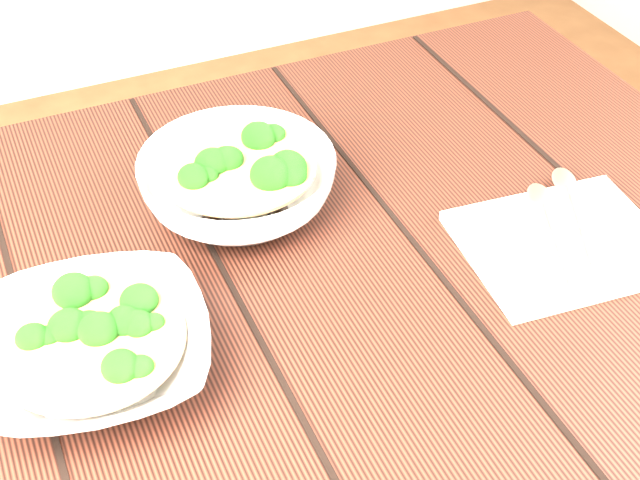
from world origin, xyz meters
TOP-DOWN VIEW (x-y plane):
  - table at (0.00, 0.00)m, footprint 1.20×0.80m
  - soup_bowl_front at (-0.17, -0.05)m, footprint 0.24×0.24m
  - soup_bowl_back at (0.03, 0.12)m, footprint 0.24×0.24m
  - trivet at (0.03, 0.10)m, footprint 0.12×0.12m
  - napkin at (0.32, -0.08)m, footprint 0.22×0.19m
  - spoon_left at (0.32, -0.04)m, footprint 0.08×0.16m
  - spoon_right at (0.36, -0.03)m, footprint 0.09×0.16m

SIDE VIEW (x-z plane):
  - table at x=0.00m, z-range 0.26..1.01m
  - napkin at x=0.32m, z-range 0.75..0.76m
  - trivet at x=0.03m, z-range 0.75..0.77m
  - spoon_left at x=0.32m, z-range 0.76..0.77m
  - spoon_right at x=0.36m, z-range 0.76..0.77m
  - soup_bowl_front at x=-0.17m, z-range 0.75..0.81m
  - soup_bowl_back at x=0.03m, z-range 0.75..0.83m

